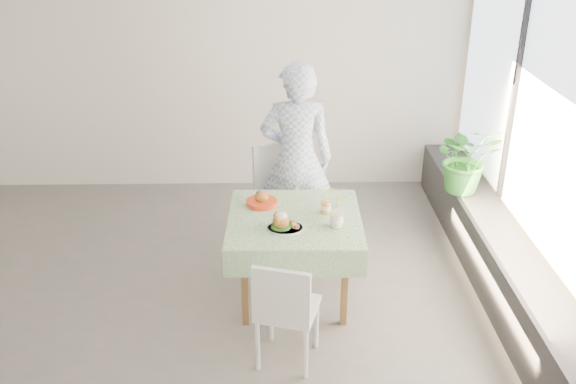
{
  "coord_description": "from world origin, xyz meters",
  "views": [
    {
      "loc": [
        0.92,
        -4.34,
        3.05
      ],
      "look_at": [
        1.01,
        0.21,
        0.94
      ],
      "focal_mm": 40.0,
      "sensor_mm": 36.0,
      "label": 1
    }
  ],
  "objects_px": {
    "chair_near": "(287,329)",
    "diner": "(297,159)",
    "main_dish": "(283,224)",
    "juice_cup_orange": "(326,206)",
    "cafe_table": "(294,248)",
    "potted_plant": "(466,158)",
    "chair_far": "(285,218)"
  },
  "relations": [
    {
      "from": "chair_near",
      "to": "diner",
      "type": "height_order",
      "value": "diner"
    },
    {
      "from": "main_dish",
      "to": "juice_cup_orange",
      "type": "relative_size",
      "value": 1.12
    },
    {
      "from": "cafe_table",
      "to": "diner",
      "type": "xyz_separation_m",
      "value": [
        0.04,
        0.83,
        0.44
      ]
    },
    {
      "from": "potted_plant",
      "to": "juice_cup_orange",
      "type": "bearing_deg",
      "value": -146.23
    },
    {
      "from": "main_dish",
      "to": "potted_plant",
      "type": "bearing_deg",
      "value": 34.75
    },
    {
      "from": "diner",
      "to": "cafe_table",
      "type": "bearing_deg",
      "value": 88.54
    },
    {
      "from": "chair_near",
      "to": "juice_cup_orange",
      "type": "height_order",
      "value": "juice_cup_orange"
    },
    {
      "from": "chair_near",
      "to": "main_dish",
      "type": "distance_m",
      "value": 0.8
    },
    {
      "from": "chair_far",
      "to": "chair_near",
      "type": "bearing_deg",
      "value": -90.29
    },
    {
      "from": "diner",
      "to": "main_dish",
      "type": "distance_m",
      "value": 1.04
    },
    {
      "from": "chair_near",
      "to": "cafe_table",
      "type": "bearing_deg",
      "value": 84.82
    },
    {
      "from": "chair_near",
      "to": "juice_cup_orange",
      "type": "bearing_deg",
      "value": 69.68
    },
    {
      "from": "main_dish",
      "to": "potted_plant",
      "type": "height_order",
      "value": "potted_plant"
    },
    {
      "from": "chair_near",
      "to": "main_dish",
      "type": "bearing_deg",
      "value": 91.91
    },
    {
      "from": "main_dish",
      "to": "juice_cup_orange",
      "type": "xyz_separation_m",
      "value": [
        0.35,
        0.27,
        0.01
      ]
    },
    {
      "from": "diner",
      "to": "main_dish",
      "type": "height_order",
      "value": "diner"
    },
    {
      "from": "chair_near",
      "to": "potted_plant",
      "type": "bearing_deg",
      "value": 46.59
    },
    {
      "from": "potted_plant",
      "to": "chair_near",
      "type": "bearing_deg",
      "value": -133.41
    },
    {
      "from": "chair_far",
      "to": "chair_near",
      "type": "relative_size",
      "value": 1.16
    },
    {
      "from": "chair_far",
      "to": "chair_near",
      "type": "xyz_separation_m",
      "value": [
        -0.01,
        -1.65,
        -0.04
      ]
    },
    {
      "from": "main_dish",
      "to": "chair_near",
      "type": "bearing_deg",
      "value": -88.09
    },
    {
      "from": "chair_near",
      "to": "juice_cup_orange",
      "type": "distance_m",
      "value": 1.08
    },
    {
      "from": "cafe_table",
      "to": "main_dish",
      "type": "height_order",
      "value": "main_dish"
    },
    {
      "from": "chair_near",
      "to": "potted_plant",
      "type": "height_order",
      "value": "potted_plant"
    },
    {
      "from": "juice_cup_orange",
      "to": "cafe_table",
      "type": "bearing_deg",
      "value": -163.0
    },
    {
      "from": "chair_near",
      "to": "chair_far",
      "type": "bearing_deg",
      "value": 89.71
    },
    {
      "from": "cafe_table",
      "to": "chair_near",
      "type": "bearing_deg",
      "value": -95.18
    },
    {
      "from": "chair_near",
      "to": "main_dish",
      "type": "height_order",
      "value": "main_dish"
    },
    {
      "from": "cafe_table",
      "to": "chair_near",
      "type": "height_order",
      "value": "chair_near"
    },
    {
      "from": "chair_near",
      "to": "juice_cup_orange",
      "type": "relative_size",
      "value": 3.41
    },
    {
      "from": "chair_far",
      "to": "diner",
      "type": "xyz_separation_m",
      "value": [
        0.11,
        -0.02,
        0.6
      ]
    },
    {
      "from": "chair_far",
      "to": "potted_plant",
      "type": "relative_size",
      "value": 1.48
    }
  ]
}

